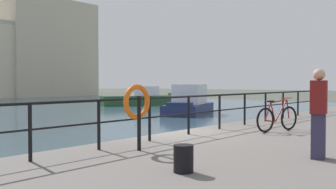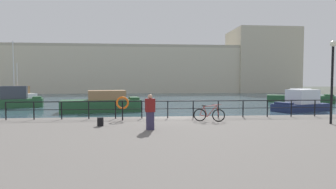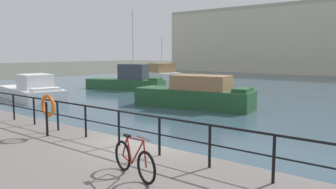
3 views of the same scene
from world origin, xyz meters
name	(u,v)px [view 3 (image 3 of 3)]	position (x,y,z in m)	size (l,w,h in m)	color
ground_plane	(143,172)	(0.00, 0.00, 0.00)	(240.00, 240.00, 0.00)	#4C5147
moored_red_daysailer	(32,91)	(-18.84, 6.90, 0.71)	(8.16, 4.35, 2.07)	white
moored_green_narrowboat	(128,81)	(-18.19, 17.07, 0.91)	(8.56, 4.31, 8.06)	#23512D
moored_cabin_cruiser	(196,94)	(-6.04, 11.76, 0.92)	(8.49, 3.89, 2.25)	#23512D
moored_blue_motorboat	(160,75)	(-21.45, 26.03, 0.97)	(6.35, 4.37, 5.87)	white
quay_railing	(138,125)	(0.55, -0.75, 1.73)	(20.80, 0.07, 1.08)	black
parked_bicycle	(134,160)	(1.97, -2.35, 1.38)	(1.72, 0.53, 0.98)	black
life_ring_stand	(48,107)	(-2.96, -1.42, 1.97)	(0.75, 0.16, 1.40)	black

